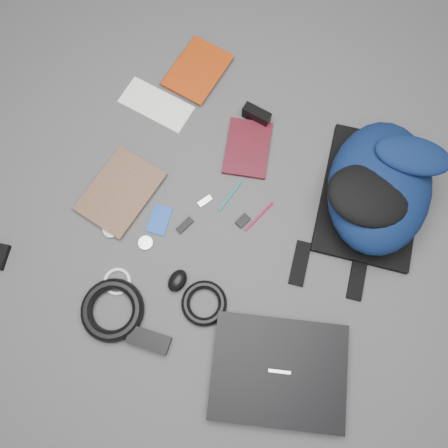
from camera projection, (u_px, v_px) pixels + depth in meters
The scene contains 22 objects.
ground at pixel (224, 226), 1.43m from camera, with size 4.00×4.00×0.00m, color #4F4F51.
backpack at pixel (379, 187), 1.35m from camera, with size 0.34×0.49×0.20m, color #081434, non-canonical shape.
laptop at pixel (279, 371), 1.29m from camera, with size 0.39×0.31×0.04m, color black.
textbook_red at pixel (177, 60), 1.57m from camera, with size 0.17×0.23×0.03m, color #922B08.
comic_book at pixel (97, 177), 1.46m from camera, with size 0.20×0.27×0.02m, color #C0770D.
envelope at pixel (156, 105), 1.54m from camera, with size 0.25×0.11×0.00m, color white.
dvd_case at pixel (248, 148), 1.49m from camera, with size 0.15×0.21×0.02m, color #3B0B12.
compact_camera at pixel (257, 115), 1.50m from camera, with size 0.10×0.04×0.05m, color black.
sticker_disc at pixel (254, 137), 1.51m from camera, with size 0.08×0.08×0.00m, color silver.
pen_teal at pixel (230, 196), 1.45m from camera, with size 0.01×0.01×0.13m, color #0E8073.
pen_red at pixel (259, 217), 1.43m from camera, with size 0.01×0.01×0.13m, color #A50C2D.
id_badge at pixel (159, 220), 1.43m from camera, with size 0.06×0.10×0.00m, color #1644AB.
usb_black at pixel (185, 225), 1.42m from camera, with size 0.02×0.06×0.01m, color black.
usb_silver at pixel (205, 201), 1.44m from camera, with size 0.02×0.05×0.01m, color #BBBBBD.
key_fob at pixel (243, 221), 1.42m from camera, with size 0.03×0.05×0.01m, color black.
mouse at pixel (177, 281), 1.36m from camera, with size 0.05×0.07×0.04m, color black.
headphone_left at pixel (112, 230), 1.41m from camera, with size 0.06×0.06×0.01m, color #AAA9AC.
headphone_right at pixel (146, 243), 1.40m from camera, with size 0.05×0.05×0.01m, color silver.
cable_coil at pixel (204, 303), 1.35m from camera, with size 0.14×0.14×0.03m, color black.
power_brick at pixel (149, 340), 1.32m from camera, with size 0.13×0.05×0.03m, color black.
power_cord_coil at pixel (112, 310), 1.34m from camera, with size 0.20×0.20×0.04m, color black.
white_cable_coil at pixel (117, 281), 1.37m from camera, with size 0.09×0.09×0.01m, color white.
Camera 1 is at (0.19, -0.31, 1.38)m, focal length 35.00 mm.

